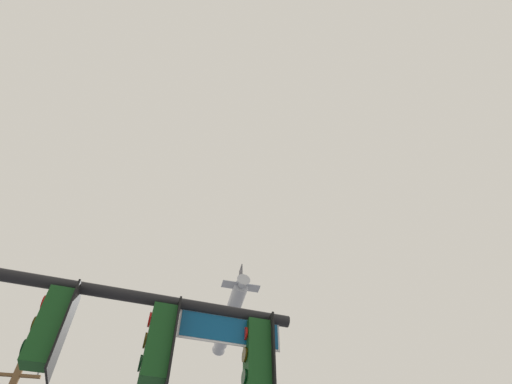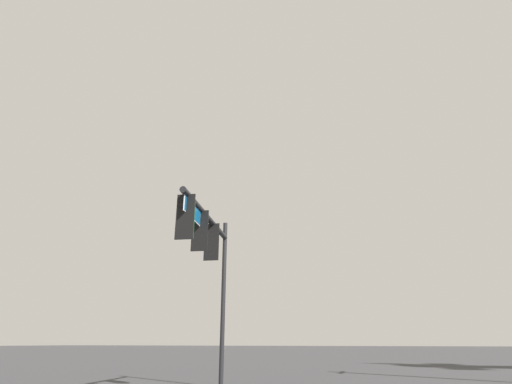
% 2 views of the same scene
% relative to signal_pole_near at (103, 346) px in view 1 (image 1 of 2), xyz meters
% --- Properties ---
extents(signal_pole_near, '(5.40, 1.47, 6.01)m').
position_rel_signal_pole_near_xyz_m(signal_pole_near, '(0.00, 0.00, 0.00)').
color(signal_pole_near, black).
rests_on(signal_pole_near, ground_plane).
extents(airplane, '(22.11, 24.32, 9.69)m').
position_rel_signal_pole_near_xyz_m(airplane, '(2.19, 71.52, 41.86)').
color(airplane, '#B2B7C1').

